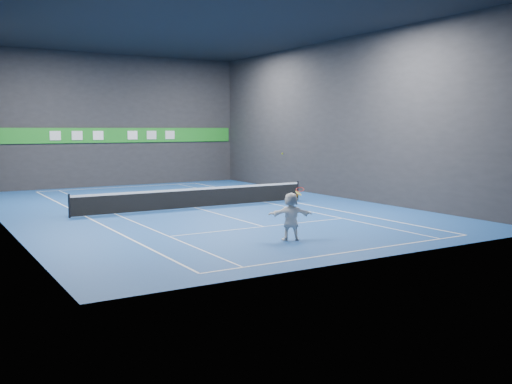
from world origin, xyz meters
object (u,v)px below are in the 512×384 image
player (291,216)px  tennis_racket (299,191)px  tennis_net (196,197)px  tennis_ball (282,154)px

player → tennis_racket: tennis_racket is taller
tennis_net → tennis_racket: size_ratio=22.77×
tennis_ball → tennis_net: bearing=84.0°
player → tennis_ball: tennis_ball is taller
player → tennis_net: player is taller
tennis_racket → player: bearing=-173.0°
player → tennis_ball: 2.25m
tennis_net → tennis_racket: (-0.28, -9.25, 1.19)m
player → tennis_racket: size_ratio=3.13×
tennis_ball → tennis_net: size_ratio=0.00×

